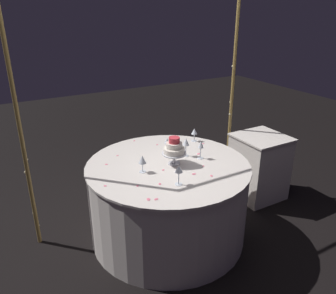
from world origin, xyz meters
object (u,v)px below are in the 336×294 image
Objects in this scene: wine_glass_3 at (167,142)px; wine_glass_5 at (201,146)px; side_table at (259,167)px; decorative_arch at (141,68)px; wine_glass_2 at (194,132)px; main_table at (168,201)px; wine_glass_1 at (142,160)px; wine_glass_4 at (179,170)px; wine_glass_0 at (186,142)px; tiered_cake at (174,149)px.

wine_glass_5 is at bearing -49.14° from wine_glass_3.
side_table is 1.28m from wine_glass_3.
wine_glass_3 is 0.33m from wine_glass_5.
decorative_arch is at bearing 110.70° from wine_glass_3.
decorative_arch is 16.97× the size of wine_glass_2.
wine_glass_2 is at bearing -16.58° from decorative_arch.
wine_glass_1 is (-0.27, -0.03, 0.50)m from main_table.
wine_glass_4 is at bearing -65.81° from wine_glass_1.
wine_glass_0 is at bearing 51.85° from wine_glass_4.
wine_glass_4 is at bearing -160.10° from side_table.
wine_glass_4 reaches higher than wine_glass_2.
main_table is at bearing 158.73° from tiered_cake.
decorative_arch reaches higher than wine_glass_3.
main_table is at bearing -173.89° from side_table.
side_table is 0.94m from wine_glass_2.
decorative_arch reaches higher than wine_glass_5.
decorative_arch is at bearing 163.42° from wine_glass_2.
wine_glass_1 is (-0.32, -0.01, -0.04)m from tiered_cake.
wine_glass_5 is at bearing -58.95° from decorative_arch.
wine_glass_3 is (0.38, 0.24, 0.01)m from wine_glass_1.
side_table is at bearing 7.28° from tiered_cake.
main_table is (0.00, -0.51, -1.17)m from decorative_arch.
wine_glass_3 reaches higher than side_table.
wine_glass_0 is (-1.05, -0.06, 0.53)m from side_table.
wine_glass_2 is 0.44m from wine_glass_5.
decorative_arch reaches higher than side_table.
wine_glass_0 is at bearing 128.40° from wine_glass_5.
decorative_arch is at bearing 82.81° from wine_glass_4.
wine_glass_0 is 1.10× the size of wine_glass_4.
decorative_arch is 1.78m from side_table.
wine_glass_4 is (-0.16, -0.35, -0.02)m from tiered_cake.
wine_glass_3 is (-0.41, -0.14, 0.02)m from wine_glass_2.
tiered_cake reaches higher than wine_glass_4.
wine_glass_2 is at bearing 164.12° from side_table.
wine_glass_5 reaches higher than wine_glass_1.
main_table is 5.81× the size of tiered_cake.
wine_glass_2 is (0.52, 0.35, 0.49)m from main_table.
wine_glass_3 is at bearing 176.24° from side_table.
side_table is at bearing -15.88° from wine_glass_2.
tiered_cake is 0.32m from wine_glass_1.
wine_glass_4 is at bearing -131.13° from wine_glass_2.
wine_glass_1 is at bearing -116.27° from decorative_arch.
wine_glass_3 is at bearing 75.91° from tiered_cake.
wine_glass_2 is 0.86× the size of wine_glass_3.
decorative_arch is 0.83m from tiered_cake.
side_table is (1.28, 0.14, -0.01)m from main_table.
wine_glass_5 is (-0.95, -0.17, 0.52)m from side_table.
tiered_cake reaches higher than wine_glass_1.
tiered_cake is at bearing -172.72° from side_table.
wine_glass_0 is at bearing -176.70° from side_table.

